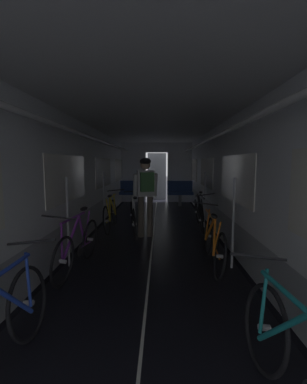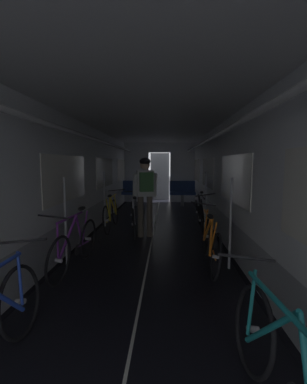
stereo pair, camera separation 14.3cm
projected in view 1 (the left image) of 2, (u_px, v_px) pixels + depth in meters
name	position (u px, v px, depth m)	size (l,w,h in m)	color
ground_plane	(139.00, 374.00, 2.03)	(60.00, 60.00, 0.00)	black
train_car_shell	(153.00, 159.00, 5.42)	(3.14, 12.34, 2.57)	black
bench_seat_far_left	(133.00, 191.00, 10.01)	(0.98, 0.51, 0.95)	gray
bench_seat_far_right	(180.00, 191.00, 9.97)	(0.98, 0.51, 0.95)	gray
bicycle_orange	(213.00, 242.00, 4.13)	(0.44, 1.69, 0.95)	black
bicycle_purple	(78.00, 246.00, 3.95)	(0.44, 1.69, 0.95)	black
bicycle_teal	(305.00, 375.00, 1.54)	(0.46, 1.69, 0.96)	black
bicycle_yellow	(111.00, 214.00, 6.37)	(0.44, 1.69, 0.95)	black
bicycle_black	(199.00, 214.00, 6.46)	(0.44, 1.69, 0.96)	black
person_cyclist_aisle	(146.00, 188.00, 5.68)	(0.56, 0.46, 1.73)	brown
bicycle_white_in_aisle	(133.00, 217.00, 6.03)	(0.44, 1.68, 0.94)	black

